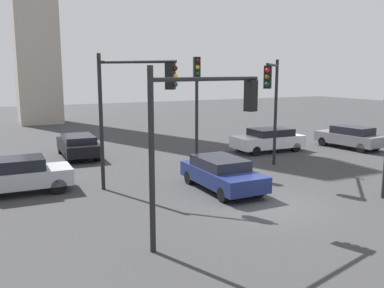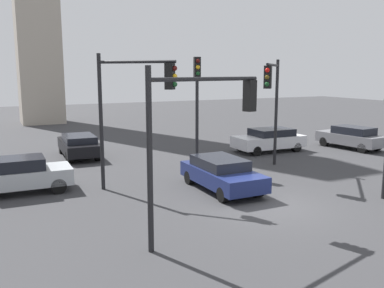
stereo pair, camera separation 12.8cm
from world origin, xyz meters
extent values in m
plane|color=#38383A|center=(0.00, 0.00, 0.00)|extent=(106.46, 106.46, 0.00)
cylinder|color=black|center=(0.29, 6.52, 2.81)|extent=(0.16, 0.16, 5.63)
cube|color=black|center=(0.29, 6.52, 5.13)|extent=(0.39, 0.39, 1.00)
sphere|color=#4C0F0C|center=(0.24, 6.32, 5.43)|extent=(0.20, 0.20, 0.20)
sphere|color=yellow|center=(0.24, 6.32, 5.13)|extent=(0.20, 0.20, 0.20)
sphere|color=#14471E|center=(0.24, 6.32, 4.83)|extent=(0.20, 0.20, 0.20)
cylinder|color=black|center=(-5.37, -1.82, 2.53)|extent=(0.16, 0.16, 5.06)
cylinder|color=black|center=(-3.35, -1.31, 4.69)|extent=(4.07, 1.15, 0.12)
cube|color=black|center=(-1.57, -0.85, 4.14)|extent=(0.39, 0.39, 1.00)
sphere|color=#4C0F0C|center=(-1.37, -0.80, 4.44)|extent=(0.20, 0.20, 0.20)
sphere|color=#594714|center=(-1.37, -0.80, 4.14)|extent=(0.20, 0.20, 0.20)
sphere|color=green|center=(-1.37, -0.80, 3.84)|extent=(0.20, 0.20, 0.20)
cylinder|color=black|center=(4.47, 5.56, 2.76)|extent=(0.16, 0.16, 5.53)
cylinder|color=black|center=(3.16, 4.23, 5.22)|extent=(2.71, 2.75, 0.12)
cube|color=black|center=(2.03, 3.07, 4.67)|extent=(0.45, 0.45, 1.00)
sphere|color=red|center=(1.89, 2.93, 4.97)|extent=(0.20, 0.20, 0.20)
sphere|color=#594714|center=(1.89, 2.93, 4.67)|extent=(0.20, 0.20, 0.20)
sphere|color=#14471E|center=(1.89, 2.93, 4.37)|extent=(0.20, 0.20, 0.20)
cylinder|color=black|center=(-4.97, 4.90, 2.82)|extent=(0.16, 0.16, 5.64)
cylinder|color=black|center=(-3.81, 3.71, 5.28)|extent=(2.42, 2.47, 0.12)
cube|color=black|center=(-2.82, 2.70, 4.73)|extent=(0.45, 0.45, 1.00)
sphere|color=#4C0F0C|center=(-2.68, 2.56, 5.03)|extent=(0.20, 0.20, 0.20)
sphere|color=yellow|center=(-2.68, 2.56, 4.73)|extent=(0.20, 0.20, 0.20)
sphere|color=#14471E|center=(-2.68, 2.56, 4.43)|extent=(0.20, 0.20, 0.20)
cube|color=#ADB2B7|center=(-8.08, 5.87, 0.65)|extent=(3.94, 1.88, 0.67)
cube|color=black|center=(-8.28, 5.87, 1.21)|extent=(2.22, 1.63, 0.52)
cylinder|color=black|center=(-6.74, 6.57, 0.31)|extent=(0.64, 0.34, 0.63)
cylinder|color=black|center=(-6.77, 5.10, 0.31)|extent=(0.64, 0.34, 0.63)
cube|color=black|center=(-4.51, 12.26, 0.63)|extent=(2.05, 4.55, 0.63)
cube|color=black|center=(-4.52, 12.03, 1.11)|extent=(1.75, 2.57, 0.41)
cylinder|color=black|center=(-5.22, 13.81, 0.32)|extent=(0.36, 0.64, 0.63)
cylinder|color=black|center=(-3.68, 13.75, 0.32)|extent=(0.36, 0.64, 0.63)
cylinder|color=black|center=(-5.34, 10.77, 0.32)|extent=(0.36, 0.64, 0.63)
cylinder|color=black|center=(-3.80, 10.71, 0.32)|extent=(0.36, 0.64, 0.63)
cube|color=silver|center=(6.44, 8.76, 0.64)|extent=(4.43, 2.09, 0.69)
cube|color=black|center=(6.66, 8.75, 1.19)|extent=(2.49, 1.82, 0.48)
cylinder|color=black|center=(4.93, 7.96, 0.29)|extent=(0.59, 0.37, 0.58)
cylinder|color=black|center=(4.96, 9.61, 0.29)|extent=(0.59, 0.37, 0.58)
cylinder|color=black|center=(7.92, 7.90, 0.29)|extent=(0.59, 0.37, 0.58)
cylinder|color=black|center=(7.95, 9.56, 0.29)|extent=(0.59, 0.37, 0.58)
cube|color=slate|center=(11.83, 7.27, 0.63)|extent=(2.22, 4.45, 0.66)
cube|color=black|center=(11.85, 7.05, 1.19)|extent=(1.79, 2.55, 0.52)
cylinder|color=black|center=(10.95, 8.63, 0.30)|extent=(0.38, 0.64, 0.61)
cylinder|color=black|center=(12.36, 8.79, 0.30)|extent=(0.38, 0.64, 0.61)
cylinder|color=black|center=(11.30, 5.74, 0.30)|extent=(0.38, 0.64, 0.61)
cylinder|color=black|center=(12.71, 5.91, 0.30)|extent=(0.38, 0.64, 0.61)
cube|color=navy|center=(-0.54, 2.57, 0.61)|extent=(1.89, 4.32, 0.62)
cube|color=black|center=(-0.54, 2.78, 1.11)|extent=(1.66, 2.42, 0.47)
cylinder|color=black|center=(0.23, 1.10, 0.29)|extent=(0.34, 0.59, 0.59)
cylinder|color=black|center=(-1.31, 1.11, 0.29)|extent=(0.34, 0.59, 0.59)
cylinder|color=black|center=(0.24, 4.03, 0.29)|extent=(0.34, 0.59, 0.59)
cylinder|color=black|center=(-1.30, 4.04, 0.29)|extent=(0.34, 0.59, 0.59)
camera|label=1|loc=(-9.25, -11.95, 4.89)|focal=38.87mm
camera|label=2|loc=(-9.14, -12.00, 4.89)|focal=38.87mm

